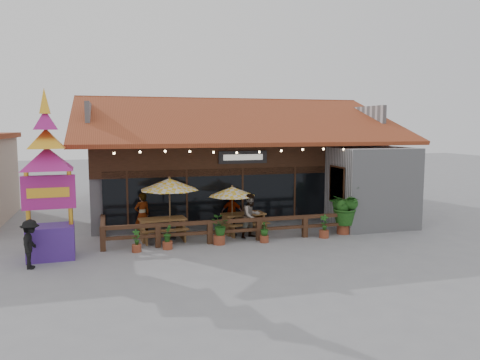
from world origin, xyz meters
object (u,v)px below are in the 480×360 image
object	(u,v)px
picnic_table_right	(243,220)
thai_sign_tower	(47,163)
tropical_plant	(344,207)
umbrella_right	(232,192)
pedestrian	(30,244)
umbrella_left	(169,184)
picnic_table_left	(162,225)

from	to	relation	value
picnic_table_right	thai_sign_tower	xyz separation A→B (m)	(-7.47, -1.91, 2.73)
thai_sign_tower	tropical_plant	size ratio (longest dim) A/B	3.12
tropical_plant	thai_sign_tower	bearing A→B (deg)	-176.85
umbrella_right	pedestrian	size ratio (longest dim) A/B	1.33
umbrella_left	tropical_plant	distance (m)	7.37
umbrella_right	pedestrian	world-z (taller)	umbrella_right
pedestrian	tropical_plant	bearing A→B (deg)	-79.68
umbrella_left	picnic_table_right	world-z (taller)	umbrella_left
picnic_table_right	picnic_table_left	bearing A→B (deg)	-175.40
picnic_table_left	picnic_table_right	size ratio (longest dim) A/B	0.99
umbrella_right	tropical_plant	bearing A→B (deg)	-11.71
umbrella_left	pedestrian	distance (m)	5.72
tropical_plant	pedestrian	size ratio (longest dim) A/B	1.26
umbrella_left	picnic_table_left	bearing A→B (deg)	-169.04
picnic_table_left	umbrella_left	bearing A→B (deg)	10.96
tropical_plant	pedestrian	world-z (taller)	tropical_plant
picnic_table_right	pedestrian	world-z (taller)	pedestrian
umbrella_right	thai_sign_tower	world-z (taller)	thai_sign_tower
picnic_table_right	pedestrian	size ratio (longest dim) A/B	1.24
picnic_table_right	pedestrian	xyz separation A→B (m)	(-7.97, -2.97, 0.21)
picnic_table_left	pedestrian	world-z (taller)	pedestrian
umbrella_right	picnic_table_right	xyz separation A→B (m)	(0.58, 0.31, -1.27)
picnic_table_right	thai_sign_tower	world-z (taller)	thai_sign_tower
picnic_table_left	thai_sign_tower	distance (m)	5.11
picnic_table_right	umbrella_right	bearing A→B (deg)	-151.88
umbrella_right	picnic_table_right	bearing A→B (deg)	28.12
umbrella_left	umbrella_right	size ratio (longest dim) A/B	1.49
picnic_table_left	thai_sign_tower	xyz separation A→B (m)	(-4.01, -1.63, 2.72)
picnic_table_right	tropical_plant	distance (m)	4.29
umbrella_right	pedestrian	xyz separation A→B (m)	(-7.39, -2.66, -1.06)
umbrella_right	pedestrian	bearing A→B (deg)	-160.21
picnic_table_left	pedestrian	bearing A→B (deg)	-149.14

